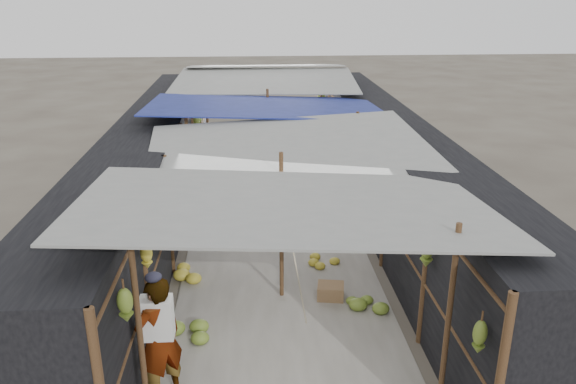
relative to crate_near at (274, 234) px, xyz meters
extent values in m
cube|color=#9E998E|center=(0.02, 1.22, -0.15)|extent=(3.60, 16.00, 0.02)
cube|color=black|center=(-2.68, 1.22, 0.99)|extent=(1.40, 15.00, 2.30)
cube|color=black|center=(2.72, 1.22, 0.99)|extent=(1.40, 15.00, 2.30)
cube|color=#99754D|center=(0.00, 0.00, 0.00)|extent=(0.60, 0.51, 0.33)
cube|color=#99754D|center=(0.85, -2.43, -0.03)|extent=(0.50, 0.43, 0.27)
cube|color=#99754D|center=(-0.84, 2.73, -0.02)|extent=(0.58, 0.53, 0.30)
cylinder|color=black|center=(0.81, 4.75, -0.06)|extent=(0.67, 0.67, 0.20)
imported|color=silver|center=(-1.68, -4.72, 0.71)|extent=(0.76, 0.73, 1.75)
imported|color=navy|center=(0.08, 4.66, 0.73)|extent=(1.00, 0.86, 1.78)
imported|color=#46413C|center=(0.86, 2.77, 0.22)|extent=(0.41, 0.56, 0.77)
cylinder|color=brown|center=(-1.78, -5.28, 1.14)|extent=(0.07, 0.07, 2.60)
cylinder|color=brown|center=(1.82, -5.28, 1.14)|extent=(0.07, 0.07, 2.60)
cylinder|color=brown|center=(0.02, -2.28, 1.14)|extent=(0.07, 0.07, 2.60)
cylinder|color=brown|center=(-1.78, 0.72, 1.14)|extent=(0.07, 0.07, 2.60)
cylinder|color=brown|center=(1.82, 0.72, 1.14)|extent=(0.07, 0.07, 2.60)
cylinder|color=brown|center=(0.02, 3.72, 1.14)|extent=(0.07, 0.07, 2.60)
cylinder|color=brown|center=(-1.78, 6.72, 1.14)|extent=(0.07, 0.07, 2.60)
cylinder|color=brown|center=(1.82, 6.72, 1.14)|extent=(0.07, 0.07, 2.60)
cube|color=gray|center=(0.02, -4.28, 2.34)|extent=(5.21, 3.19, 0.52)
cube|color=gray|center=(0.22, -1.08, 2.19)|extent=(5.23, 3.73, 0.50)
cube|color=navy|center=(-0.08, 2.22, 2.29)|extent=(5.40, 3.60, 0.41)
cube|color=gray|center=(0.02, 5.52, 2.39)|extent=(5.37, 3.66, 0.27)
cube|color=gray|center=(0.12, 7.92, 2.49)|extent=(5.00, 1.99, 0.24)
cylinder|color=brown|center=(-1.98, 1.22, 1.89)|extent=(0.06, 15.00, 0.06)
cylinder|color=brown|center=(2.02, 1.22, 1.89)|extent=(0.06, 15.00, 0.06)
cylinder|color=gray|center=(0.02, 1.22, 1.89)|extent=(0.02, 15.00, 0.02)
cube|color=#1A2AAE|center=(0.27, 0.07, 1.56)|extent=(0.55, 0.03, 0.65)
cube|color=white|center=(0.36, 4.09, 1.61)|extent=(0.60, 0.03, 0.55)
cube|color=#B51B25|center=(0.72, -0.65, 1.59)|extent=(0.50, 0.03, 0.60)
cube|color=#1C27B7|center=(-0.17, 2.00, 1.59)|extent=(0.70, 0.03, 0.60)
cube|color=#256F31|center=(-0.98, -3.03, 1.54)|extent=(0.60, 0.03, 0.70)
cube|color=navy|center=(-0.72, 5.50, 1.59)|extent=(0.65, 0.03, 0.60)
ellipsoid|color=olive|center=(-1.86, -5.46, 1.66)|extent=(0.18, 0.15, 0.42)
ellipsoid|color=gold|center=(-1.86, -4.12, 1.59)|extent=(0.16, 0.14, 0.37)
ellipsoid|color=olive|center=(-1.86, -2.83, 1.38)|extent=(0.19, 0.16, 0.59)
ellipsoid|color=gold|center=(-1.86, -0.70, 1.33)|extent=(0.16, 0.14, 0.54)
ellipsoid|color=olive|center=(-1.86, 0.08, 1.37)|extent=(0.16, 0.14, 0.50)
ellipsoid|color=olive|center=(-1.86, 2.30, 1.38)|extent=(0.18, 0.16, 0.45)
ellipsoid|color=olive|center=(-1.86, 3.84, 1.60)|extent=(0.20, 0.17, 0.51)
ellipsoid|color=olive|center=(-1.86, 4.87, 1.52)|extent=(0.16, 0.14, 0.47)
ellipsoid|color=olive|center=(-1.86, 6.71, 1.35)|extent=(0.16, 0.14, 0.52)
ellipsoid|color=olive|center=(-1.86, 8.31, 1.49)|extent=(0.15, 0.12, 0.51)
ellipsoid|color=olive|center=(1.90, -5.95, 1.41)|extent=(0.15, 0.13, 0.41)
ellipsoid|color=olive|center=(1.90, -4.10, 1.52)|extent=(0.19, 0.17, 0.50)
ellipsoid|color=olive|center=(1.90, -2.22, 1.52)|extent=(0.15, 0.13, 0.44)
ellipsoid|color=olive|center=(1.90, -0.93, 1.50)|extent=(0.15, 0.12, 0.42)
ellipsoid|color=olive|center=(1.90, 0.70, 1.49)|extent=(0.17, 0.14, 0.55)
ellipsoid|color=olive|center=(1.90, 2.21, 1.65)|extent=(0.15, 0.12, 0.47)
ellipsoid|color=olive|center=(1.90, 3.28, 1.43)|extent=(0.16, 0.14, 0.46)
ellipsoid|color=olive|center=(1.90, 4.93, 1.34)|extent=(0.16, 0.14, 0.59)
ellipsoid|color=olive|center=(1.90, 6.84, 1.59)|extent=(0.14, 0.12, 0.37)
ellipsoid|color=olive|center=(1.90, 7.69, 1.41)|extent=(0.17, 0.15, 0.37)
ellipsoid|color=olive|center=(1.35, 3.31, 0.00)|extent=(0.66, 0.56, 0.33)
ellipsoid|color=gold|center=(-1.68, -1.46, -0.03)|extent=(0.54, 0.46, 0.27)
ellipsoid|color=gold|center=(1.55, -0.17, 0.00)|extent=(0.66, 0.56, 0.33)
ellipsoid|color=gold|center=(-1.43, 5.94, -0.01)|extent=(0.60, 0.51, 0.30)
ellipsoid|color=gold|center=(-0.22, 1.04, -0.01)|extent=(0.63, 0.53, 0.31)
ellipsoid|color=gold|center=(0.85, -1.27, 0.00)|extent=(0.67, 0.57, 0.33)
ellipsoid|color=olive|center=(-1.43, -3.54, -0.03)|extent=(0.54, 0.46, 0.27)
ellipsoid|color=olive|center=(1.36, -2.92, -0.01)|extent=(0.60, 0.51, 0.30)
ellipsoid|color=gold|center=(1.51, 5.18, -0.02)|extent=(0.57, 0.48, 0.29)
ellipsoid|color=gold|center=(-1.27, 3.75, -0.05)|extent=(0.47, 0.40, 0.23)
camera|label=1|loc=(-0.48, -10.84, 4.88)|focal=35.00mm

